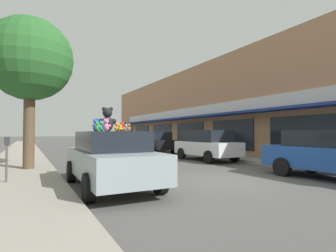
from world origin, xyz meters
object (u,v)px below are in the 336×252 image
at_px(teddy_bear_giant, 107,120).
at_px(parked_car_far_right, 156,142).
at_px(teddy_bear_green, 97,127).
at_px(teddy_bear_pink, 106,125).
at_px(teddy_bear_teal, 102,126).
at_px(teddy_bear_yellow, 120,128).
at_px(parking_meter, 7,153).
at_px(parked_car_far_center, 206,144).
at_px(street_tree, 30,60).
at_px(teddy_bear_orange, 117,127).
at_px(plush_art_car, 111,158).
at_px(teddy_bear_red, 122,127).
at_px(teddy_bear_cream, 126,128).
at_px(teddy_bear_brown, 129,128).
at_px(teddy_bear_blue, 96,125).

xyz_separation_m(teddy_bear_giant, parked_car_far_right, (6.76, 10.87, -1.04)).
xyz_separation_m(teddy_bear_green, parked_car_far_right, (7.23, 11.72, -0.83)).
relative_size(teddy_bear_pink, teddy_bear_teal, 1.14).
xyz_separation_m(teddy_bear_yellow, parking_meter, (-3.00, 0.96, -0.72)).
xyz_separation_m(teddy_bear_giant, parked_car_far_center, (6.76, 4.53, -0.99)).
relative_size(teddy_bear_green, parking_meter, 0.19).
distance_m(parked_car_far_center, street_tree, 9.31).
bearing_deg(teddy_bear_orange, teddy_bear_pink, 36.56).
height_order(teddy_bear_yellow, parking_meter, teddy_bear_yellow).
distance_m(plush_art_car, teddy_bear_red, 1.33).
xyz_separation_m(parked_car_far_right, parking_meter, (-9.20, -9.33, 0.11)).
bearing_deg(teddy_bear_cream, teddy_bear_orange, -100.29).
bearing_deg(teddy_bear_brown, teddy_bear_blue, -23.97).
bearing_deg(parked_car_far_center, teddy_bear_blue, -147.15).
distance_m(teddy_bear_yellow, teddy_bear_teal, 1.24).
relative_size(teddy_bear_cream, teddy_bear_pink, 0.72).
relative_size(teddy_bear_orange, teddy_bear_teal, 1.05).
bearing_deg(teddy_bear_brown, teddy_bear_giant, -42.49).
height_order(plush_art_car, teddy_bear_brown, teddy_bear_brown).
distance_m(teddy_bear_red, teddy_bear_teal, 1.52).
xyz_separation_m(plush_art_car, teddy_bear_yellow, (0.45, 0.56, 0.84)).
relative_size(teddy_bear_pink, teddy_bear_yellow, 1.42).
relative_size(teddy_bear_cream, teddy_bear_red, 0.75).
distance_m(plush_art_car, street_tree, 6.00).
bearing_deg(teddy_bear_yellow, teddy_bear_orange, -53.84).
relative_size(teddy_bear_green, teddy_bear_teal, 0.84).
distance_m(teddy_bear_brown, teddy_bear_teal, 0.69).
xyz_separation_m(teddy_bear_blue, parked_car_far_center, (7.08, 4.57, -0.83)).
distance_m(teddy_bear_pink, parking_meter, 3.30).
distance_m(teddy_bear_orange, parking_meter, 3.15).
distance_m(teddy_bear_teal, parking_meter, 3.00).
xyz_separation_m(teddy_bear_cream, parked_car_far_right, (6.07, 10.49, -0.82)).
bearing_deg(teddy_bear_red, teddy_bear_giant, 26.61).
bearing_deg(teddy_bear_red, teddy_bear_blue, 17.20).
bearing_deg(teddy_bear_pink, teddy_bear_brown, -121.47).
distance_m(teddy_bear_red, parked_car_far_right, 11.77).
bearing_deg(teddy_bear_teal, teddy_bear_red, -103.93).
bearing_deg(teddy_bear_yellow, teddy_bear_blue, 71.72).
bearing_deg(parked_car_far_right, street_tree, -143.21).
bearing_deg(teddy_bear_yellow, teddy_bear_brown, 118.94).
bearing_deg(street_tree, teddy_bear_brown, -65.42).
height_order(teddy_bear_brown, parking_meter, teddy_bear_brown).
height_order(plush_art_car, parked_car_far_center, parked_car_far_center).
height_order(plush_art_car, teddy_bear_cream, teddy_bear_cream).
relative_size(teddy_bear_teal, parked_car_far_right, 0.07).
distance_m(teddy_bear_brown, parked_car_far_center, 8.18).
bearing_deg(teddy_bear_orange, teddy_bear_blue, 19.30).
relative_size(teddy_bear_brown, teddy_bear_green, 0.91).
height_order(teddy_bear_green, teddy_bear_yellow, teddy_bear_green).
xyz_separation_m(teddy_bear_red, parked_car_far_center, (6.06, 3.71, -0.81)).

